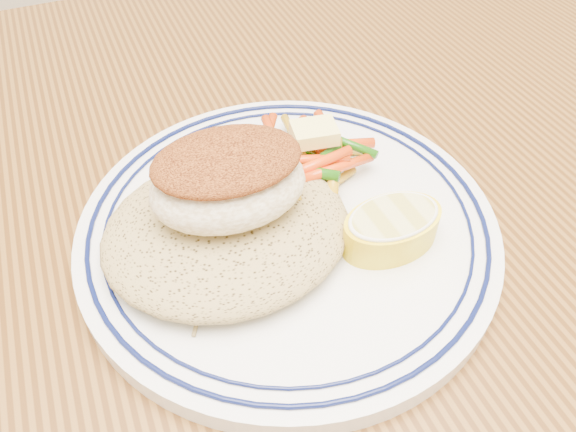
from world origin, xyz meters
The scene contains 7 objects.
dining_table centered at (0.00, 0.00, 0.65)m, with size 1.50×0.90×0.75m.
plate centered at (-0.04, 0.03, 0.76)m, with size 0.27×0.27×0.02m.
rice_pilaf centered at (-0.08, 0.03, 0.78)m, with size 0.15×0.14×0.03m, color #98824C.
fish_fillet centered at (-0.07, 0.04, 0.81)m, with size 0.10×0.07×0.05m.
vegetable_pile centered at (-0.01, 0.07, 0.78)m, with size 0.11×0.10×0.03m.
butter_pat centered at (0.00, 0.07, 0.80)m, with size 0.03×0.02×0.01m, color #FFF17C.
lemon_wedge centered at (0.01, -0.01, 0.78)m, with size 0.07×0.06×0.02m.
Camera 1 is at (-0.13, -0.20, 1.03)m, focal length 35.00 mm.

